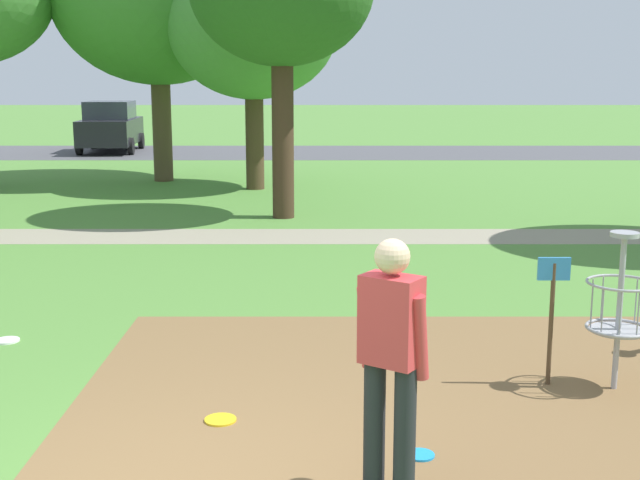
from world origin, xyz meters
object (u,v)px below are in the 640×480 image
object	(u,v)px
frisbee_near_basket	(8,340)
frisbee_mid_grass	(421,455)
disc_golf_basket	(613,305)
frisbee_far_left	(222,420)
parked_car_leftmost	(112,127)
player_foreground_watching	(392,356)
tree_near_right	(254,27)

from	to	relation	value
frisbee_near_basket	frisbee_mid_grass	world-z (taller)	same
disc_golf_basket	frisbee_far_left	world-z (taller)	disc_golf_basket
frisbee_far_left	parked_car_leftmost	xyz separation A→B (m)	(-6.89, 24.38, 0.91)
player_foreground_watching	frisbee_far_left	world-z (taller)	player_foreground_watching
frisbee_mid_grass	tree_near_right	xyz separation A→B (m)	(-2.30, 14.58, 3.84)
tree_near_right	frisbee_near_basket	bearing A→B (deg)	-97.83
disc_golf_basket	player_foreground_watching	distance (m)	2.84
tree_near_right	parked_car_leftmost	xyz separation A→B (m)	(-6.09, 10.42, -2.93)
disc_golf_basket	frisbee_mid_grass	xyz separation A→B (m)	(-1.79, -1.33, -0.74)
parked_car_leftmost	tree_near_right	bearing A→B (deg)	-59.68
disc_golf_basket	parked_car_leftmost	bearing A→B (deg)	113.27
frisbee_near_basket	tree_near_right	distance (m)	12.65
player_foreground_watching	tree_near_right	xyz separation A→B (m)	(-2.02, 15.19, 2.88)
disc_golf_basket	tree_near_right	size ratio (longest dim) A/B	0.25
frisbee_near_basket	player_foreground_watching	bearing A→B (deg)	-41.58
frisbee_far_left	tree_near_right	distance (m)	14.50
player_foreground_watching	frisbee_near_basket	world-z (taller)	player_foreground_watching
frisbee_far_left	parked_car_leftmost	bearing A→B (deg)	105.78
frisbee_near_basket	tree_near_right	size ratio (longest dim) A/B	0.05
frisbee_mid_grass	player_foreground_watching	bearing A→B (deg)	-114.32
disc_golf_basket	tree_near_right	world-z (taller)	tree_near_right
frisbee_near_basket	tree_near_right	world-z (taller)	tree_near_right
player_foreground_watching	frisbee_far_left	xyz separation A→B (m)	(-1.23, 1.24, -0.96)
tree_near_right	parked_car_leftmost	bearing A→B (deg)	120.32
disc_golf_basket	frisbee_near_basket	xyz separation A→B (m)	(-5.73, 1.30, -0.74)
player_foreground_watching	frisbee_near_basket	bearing A→B (deg)	138.42
frisbee_near_basket	parked_car_leftmost	xyz separation A→B (m)	(-4.45, 22.36, 0.91)
tree_near_right	parked_car_leftmost	world-z (taller)	tree_near_right
disc_golf_basket	frisbee_far_left	distance (m)	3.45
disc_golf_basket	frisbee_mid_grass	bearing A→B (deg)	-143.35
frisbee_near_basket	frisbee_mid_grass	bearing A→B (deg)	-33.74
disc_golf_basket	frisbee_near_basket	size ratio (longest dim) A/B	5.50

